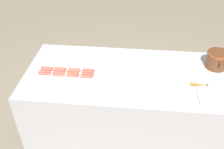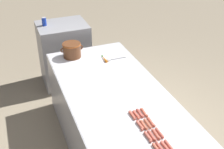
# 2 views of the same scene
# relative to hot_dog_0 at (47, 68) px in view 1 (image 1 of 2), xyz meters

# --- Properties ---
(ground_plane) EXTENTS (20.00, 20.00, 0.00)m
(ground_plane) POSITION_rel_hot_dog_0_xyz_m (0.00, 0.93, -0.85)
(ground_plane) COLOR gray
(griddle_counter) EXTENTS (1.07, 2.31, 0.83)m
(griddle_counter) POSITION_rel_hot_dog_0_xyz_m (0.00, 0.93, -0.43)
(griddle_counter) COLOR #BCBCC1
(griddle_counter) RESTS_ON ground_plane
(hot_dog_0) EXTENTS (0.03, 0.14, 0.03)m
(hot_dog_0) POSITION_rel_hot_dog_0_xyz_m (0.00, 0.00, 0.00)
(hot_dog_0) COLOR #CA644B
(hot_dog_0) RESTS_ON griddle_counter
(hot_dog_1) EXTENTS (0.03, 0.14, 0.03)m
(hot_dog_1) POSITION_rel_hot_dog_0_xyz_m (0.00, 0.15, 0.00)
(hot_dog_1) COLOR #C76150
(hot_dog_1) RESTS_ON griddle_counter
(hot_dog_2) EXTENTS (0.03, 0.14, 0.03)m
(hot_dog_2) POSITION_rel_hot_dog_0_xyz_m (-0.00, 0.31, 0.00)
(hot_dog_2) COLOR #CC6351
(hot_dog_2) RESTS_ON griddle_counter
(hot_dog_3) EXTENTS (0.03, 0.14, 0.03)m
(hot_dog_3) POSITION_rel_hot_dog_0_xyz_m (-0.00, 0.47, 0.00)
(hot_dog_3) COLOR #CA5B48
(hot_dog_3) RESTS_ON griddle_counter
(hot_dog_4) EXTENTS (0.03, 0.14, 0.03)m
(hot_dog_4) POSITION_rel_hot_dog_0_xyz_m (0.04, 0.01, 0.00)
(hot_dog_4) COLOR #C15D50
(hot_dog_4) RESTS_ON griddle_counter
(hot_dog_5) EXTENTS (0.03, 0.14, 0.03)m
(hot_dog_5) POSITION_rel_hot_dog_0_xyz_m (0.04, 0.15, 0.00)
(hot_dog_5) COLOR #C45D4D
(hot_dog_5) RESTS_ON griddle_counter
(hot_dog_6) EXTENTS (0.03, 0.14, 0.03)m
(hot_dog_6) POSITION_rel_hot_dog_0_xyz_m (0.04, 0.31, 0.00)
(hot_dog_6) COLOR #C06349
(hot_dog_6) RESTS_ON griddle_counter
(hot_dog_7) EXTENTS (0.04, 0.14, 0.03)m
(hot_dog_7) POSITION_rel_hot_dog_0_xyz_m (0.04, 0.46, 0.00)
(hot_dog_7) COLOR #CC5A47
(hot_dog_7) RESTS_ON griddle_counter
(hot_dog_8) EXTENTS (0.03, 0.14, 0.03)m
(hot_dog_8) POSITION_rel_hot_dog_0_xyz_m (0.08, -0.00, 0.00)
(hot_dog_8) COLOR #CC604F
(hot_dog_8) RESTS_ON griddle_counter
(hot_dog_9) EXTENTS (0.03, 0.14, 0.03)m
(hot_dog_9) POSITION_rel_hot_dog_0_xyz_m (0.08, 0.16, 0.00)
(hot_dog_9) COLOR #C8614E
(hot_dog_9) RESTS_ON griddle_counter
(hot_dog_10) EXTENTS (0.03, 0.14, 0.03)m
(hot_dog_10) POSITION_rel_hot_dog_0_xyz_m (0.08, 0.31, 0.00)
(hot_dog_10) COLOR #C0664C
(hot_dog_10) RESTS_ON griddle_counter
(hot_dog_11) EXTENTS (0.03, 0.14, 0.03)m
(hot_dog_11) POSITION_rel_hot_dog_0_xyz_m (0.08, 0.47, 0.00)
(hot_dog_11) COLOR #C25B4E
(hot_dog_11) RESTS_ON griddle_counter
(hot_dog_12) EXTENTS (0.03, 0.14, 0.03)m
(hot_dog_12) POSITION_rel_hot_dog_0_xyz_m (0.12, -0.00, 0.00)
(hot_dog_12) COLOR #CA5E4D
(hot_dog_12) RESTS_ON griddle_counter
(hot_dog_13) EXTENTS (0.03, 0.14, 0.03)m
(hot_dog_13) POSITION_rel_hot_dog_0_xyz_m (0.12, 0.16, 0.00)
(hot_dog_13) COLOR #CA5F4E
(hot_dog_13) RESTS_ON griddle_counter
(hot_dog_14) EXTENTS (0.03, 0.14, 0.03)m
(hot_dog_14) POSITION_rel_hot_dog_0_xyz_m (0.12, 0.32, 0.00)
(hot_dog_14) COLOR #C9604B
(hot_dog_14) RESTS_ON griddle_counter
(hot_dog_15) EXTENTS (0.04, 0.14, 0.03)m
(hot_dog_15) POSITION_rel_hot_dog_0_xyz_m (0.12, 0.47, 0.00)
(hot_dog_15) COLOR #C65E47
(hot_dog_15) RESTS_ON griddle_counter
(bean_pot) EXTENTS (0.30, 0.24, 0.19)m
(bean_pot) POSITION_rel_hot_dog_0_xyz_m (-0.22, 1.87, 0.09)
(bean_pot) COLOR brown
(bean_pot) RESTS_ON griddle_counter
(serving_spoon) EXTENTS (0.27, 0.07, 0.02)m
(serving_spoon) POSITION_rel_hot_dog_0_xyz_m (0.23, 1.60, -0.01)
(serving_spoon) COLOR #B7B7BC
(serving_spoon) RESTS_ON griddle_counter
(carrot) EXTENTS (0.03, 0.18, 0.03)m
(carrot) POSITION_rel_hot_dog_0_xyz_m (0.14, 1.64, 0.00)
(carrot) COLOR orange
(carrot) RESTS_ON griddle_counter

